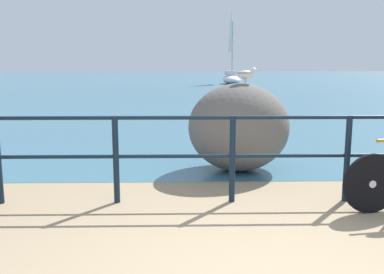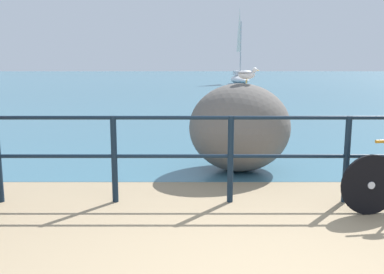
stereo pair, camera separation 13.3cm
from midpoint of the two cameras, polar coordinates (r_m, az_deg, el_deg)
name	(u,v)px [view 1 (the left image)]	position (r m, az deg, el deg)	size (l,w,h in m)	color
ground_plane	(193,95)	(22.68, -0.02, 5.65)	(120.00, 120.00, 0.10)	#937F60
sea_surface	(187,78)	(50.64, -0.75, 8.02)	(120.00, 90.00, 0.01)	#38667A
promenade_railing	(232,149)	(4.90, 4.72, -1.60)	(8.17, 0.07, 1.02)	black
breakwater_boulder_main	(239,127)	(6.38, 5.73, 1.30)	(1.52, 1.36, 1.32)	#605B56
seagull	(246,74)	(6.31, 6.70, 8.48)	(0.34, 0.16, 0.23)	gold
sailboat	(231,75)	(34.67, 5.23, 8.31)	(1.60, 4.48, 6.16)	white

